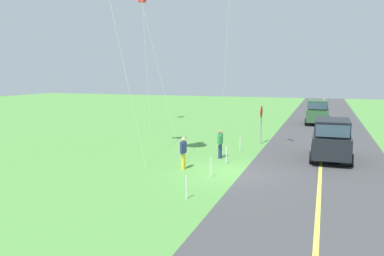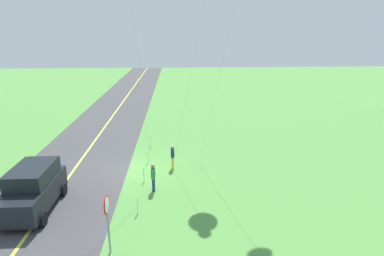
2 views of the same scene
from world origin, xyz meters
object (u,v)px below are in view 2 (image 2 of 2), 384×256
at_px(stop_sign, 107,213).
at_px(person_adult_near, 153,177).
at_px(car_suv_foreground, 33,188).
at_px(person_adult_companion, 173,156).

distance_m(stop_sign, person_adult_near, 5.44).
relative_size(car_suv_foreground, person_adult_companion, 2.75).
xyz_separation_m(car_suv_foreground, person_adult_companion, (-4.61, 6.88, -0.29)).
height_order(car_suv_foreground, person_adult_companion, car_suv_foreground).
xyz_separation_m(car_suv_foreground, person_adult_near, (-1.61, 5.82, -0.29)).
xyz_separation_m(person_adult_near, person_adult_companion, (-3.00, 1.06, 0.00)).
height_order(car_suv_foreground, person_adult_near, car_suv_foreground).
relative_size(person_adult_near, person_adult_companion, 1.00).
bearing_deg(person_adult_near, stop_sign, 84.82).
distance_m(car_suv_foreground, stop_sign, 5.68).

